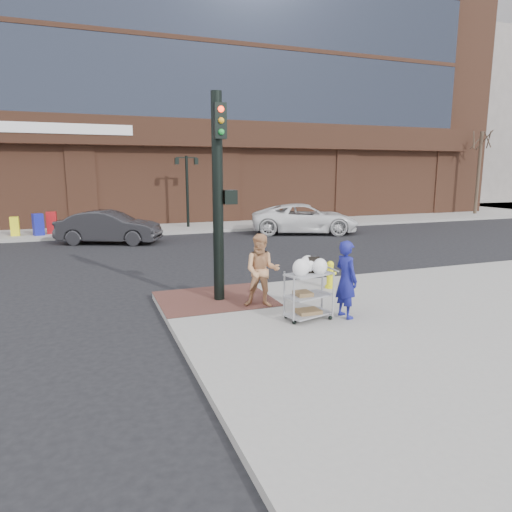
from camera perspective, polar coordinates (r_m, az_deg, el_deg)
name	(u,v)px	position (r m, az deg, el deg)	size (l,w,h in m)	color
ground	(249,312)	(11.00, -0.91, -7.02)	(220.00, 220.00, 0.00)	black
sidewalk_far	(259,204)	(44.95, 0.39, 6.47)	(65.00, 36.00, 0.15)	gray
brick_curb_ramp	(214,299)	(11.61, -5.22, -5.32)	(2.80, 2.40, 0.01)	#542E27
bank_building	(181,41)	(43.13, -9.38, 25.02)	(42.00, 26.00, 28.00)	brown
filler_block	(444,125)	(64.94, 22.43, 14.86)	(14.00, 20.00, 18.00)	slate
bare_tree_a	(482,130)	(38.23, 26.43, 13.95)	(1.80, 1.80, 7.20)	#382B21
lamp_post	(187,183)	(26.46, -8.61, 8.96)	(1.32, 0.22, 4.00)	black
traffic_signal_pole	(219,192)	(11.08, -4.65, 7.99)	(0.61, 0.51, 5.00)	black
woman_blue	(346,279)	(10.13, 11.20, -2.87)	(0.62, 0.41, 1.71)	navy
pedestrian_tan	(262,271)	(10.72, 0.74, -1.84)	(0.85, 0.66, 1.74)	tan
sedan_dark	(109,227)	(22.16, -17.88, 3.45)	(1.62, 4.64, 1.53)	black
minivan_white	(305,219)	(24.73, 6.13, 4.67)	(2.63, 5.70, 1.58)	white
utility_cart	(309,291)	(9.91, 6.59, -4.40)	(1.11, 0.80, 1.38)	gray
fire_hydrant	(330,274)	(12.68, 9.24, -2.26)	(0.36, 0.25, 0.76)	yellow
newsbox_red	(52,223)	(25.66, -24.16, 3.83)	(0.47, 0.43, 1.12)	#A11216
newsbox_yellow	(15,226)	(25.57, -27.91, 3.30)	(0.39, 0.36, 0.94)	yellow
newsbox_blue	(38,225)	(25.20, -25.58, 3.57)	(0.46, 0.41, 1.08)	#171D96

